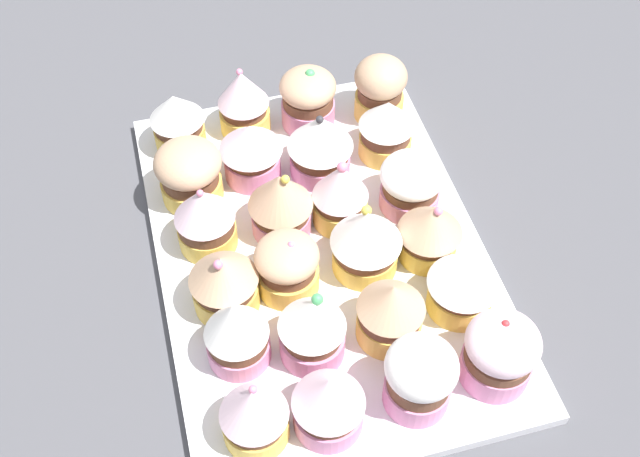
{
  "coord_description": "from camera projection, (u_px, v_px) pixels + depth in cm",
  "views": [
    {
      "loc": [
        -43.14,
        11.58,
        60.36
      ],
      "look_at": [
        0.0,
        0.0,
        4.2
      ],
      "focal_mm": 43.75,
      "sensor_mm": 36.0,
      "label": 1
    }
  ],
  "objects": [
    {
      "name": "ground_plane",
      "position": [
        320.0,
        265.0,
        0.76
      ],
      "size": [
        180.0,
        180.0,
        3.0
      ],
      "primitive_type": "cube",
      "color": "#4C4C51"
    },
    {
      "name": "baking_tray",
      "position": [
        320.0,
        252.0,
        0.75
      ],
      "size": [
        43.92,
        30.38,
        1.2
      ],
      "color": "silver",
      "rests_on": "ground_plane"
    },
    {
      "name": "cupcake_0",
      "position": [
        500.0,
        352.0,
        0.63
      ],
      "size": [
        6.17,
        6.17,
        7.24
      ],
      "color": "pink",
      "rests_on": "baking_tray"
    },
    {
      "name": "cupcake_1",
      "position": [
        463.0,
        283.0,
        0.67
      ],
      "size": [
        6.34,
        6.34,
        6.74
      ],
      "color": "#EFC651",
      "rests_on": "baking_tray"
    },
    {
      "name": "cupcake_2",
      "position": [
        430.0,
        231.0,
        0.71
      ],
      "size": [
        5.99,
        5.99,
        6.88
      ],
      "color": "#EFC651",
      "rests_on": "baking_tray"
    },
    {
      "name": "cupcake_3",
      "position": [
        411.0,
        183.0,
        0.75
      ],
      "size": [
        6.24,
        6.24,
        5.99
      ],
      "color": "pink",
      "rests_on": "baking_tray"
    },
    {
      "name": "cupcake_4",
      "position": [
        386.0,
        128.0,
        0.79
      ],
      "size": [
        5.71,
        5.71,
        7.01
      ],
      "color": "#EFC651",
      "rests_on": "baking_tray"
    },
    {
      "name": "cupcake_5",
      "position": [
        380.0,
        88.0,
        0.83
      ],
      "size": [
        5.61,
        5.61,
        7.46
      ],
      "color": "#EFC651",
      "rests_on": "baking_tray"
    },
    {
      "name": "cupcake_6",
      "position": [
        420.0,
        376.0,
        0.61
      ],
      "size": [
        5.87,
        5.87,
        7.5
      ],
      "color": "pink",
      "rests_on": "baking_tray"
    },
    {
      "name": "cupcake_7",
      "position": [
        391.0,
        311.0,
        0.65
      ],
      "size": [
        5.86,
        5.86,
        7.11
      ],
      "color": "#EFC651",
      "rests_on": "baking_tray"
    },
    {
      "name": "cupcake_8",
      "position": [
        366.0,
        239.0,
        0.7
      ],
      "size": [
        6.55,
        6.55,
        7.96
      ],
      "color": "#EFC651",
      "rests_on": "baking_tray"
    },
    {
      "name": "cupcake_9",
      "position": [
        340.0,
        194.0,
        0.73
      ],
      "size": [
        5.37,
        5.37,
        7.87
      ],
      "color": "#EFC651",
      "rests_on": "baking_tray"
    },
    {
      "name": "cupcake_10",
      "position": [
        320.0,
        144.0,
        0.77
      ],
      "size": [
        6.63,
        6.63,
        7.79
      ],
      "color": "pink",
      "rests_on": "baking_tray"
    },
    {
      "name": "cupcake_11",
      "position": [
        308.0,
        98.0,
        0.82
      ],
      "size": [
        5.97,
        5.97,
        7.1
      ],
      "color": "pink",
      "rests_on": "baking_tray"
    },
    {
      "name": "cupcake_12",
      "position": [
        328.0,
        402.0,
        0.6
      ],
      "size": [
        5.84,
        5.84,
        7.0
      ],
      "color": "pink",
      "rests_on": "baking_tray"
    },
    {
      "name": "cupcake_13",
      "position": [
        312.0,
        328.0,
        0.64
      ],
      "size": [
        5.71,
        5.71,
        7.71
      ],
      "color": "pink",
      "rests_on": "baking_tray"
    },
    {
      "name": "cupcake_14",
      "position": [
        287.0,
        266.0,
        0.69
      ],
      "size": [
        5.78,
        5.78,
        6.41
      ],
      "color": "#EFC651",
      "rests_on": "baking_tray"
    },
    {
      "name": "cupcake_15",
      "position": [
        280.0,
        202.0,
        0.73
      ],
      "size": [
        6.14,
        6.14,
        7.79
      ],
      "color": "pink",
      "rests_on": "baking_tray"
    },
    {
      "name": "cupcake_16",
      "position": [
        251.0,
        150.0,
        0.77
      ],
      "size": [
        6.34,
        6.34,
        6.86
      ],
      "color": "pink",
      "rests_on": "baking_tray"
    },
    {
      "name": "cupcake_17",
      "position": [
        243.0,
        101.0,
        0.81
      ],
      "size": [
        5.38,
        5.38,
        7.99
      ],
      "color": "#EFC651",
      "rests_on": "baking_tray"
    },
    {
      "name": "cupcake_18",
      "position": [
        254.0,
        414.0,
        0.6
      ],
      "size": [
        5.45,
        5.45,
        7.04
      ],
      "color": "#EFC651",
      "rests_on": "baking_tray"
    },
    {
      "name": "cupcake_19",
      "position": [
        236.0,
        332.0,
        0.64
      ],
      "size": [
        5.44,
        5.44,
        7.69
      ],
      "color": "pink",
      "rests_on": "baking_tray"
    },
    {
      "name": "cupcake_20",
      "position": [
        224.0,
        281.0,
        0.67
      ],
      "size": [
        6.11,
        6.11,
        7.18
      ],
      "color": "#EFC651",
      "rests_on": "baking_tray"
    },
    {
      "name": "cupcake_21",
      "position": [
        205.0,
        218.0,
        0.72
      ],
      "size": [
        5.66,
        5.66,
        7.68
      ],
      "color": "#EFC651",
      "rests_on": "baking_tray"
    },
    {
      "name": "cupcake_22",
      "position": [
        189.0,
        172.0,
        0.76
      ],
      "size": [
        6.57,
        6.57,
        6.67
      ],
      "color": "#EFC651",
      "rests_on": "baking_tray"
    },
    {
      "name": "cupcake_23",
      "position": [
        177.0,
        121.0,
        0.8
      ],
      "size": [
        5.61,
        5.61,
        6.95
      ],
      "color": "#EFC651",
      "rests_on": "baking_tray"
    }
  ]
}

